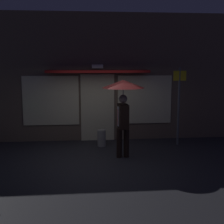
# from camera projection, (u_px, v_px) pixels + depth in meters

# --- Properties ---
(ground_plane) EXTENTS (18.00, 18.00, 0.00)m
(ground_plane) POSITION_uv_depth(u_px,v_px,m) (102.00, 161.00, 8.01)
(ground_plane) COLOR #26262B
(building_facade) EXTENTS (10.14, 1.00, 4.16)m
(building_facade) POSITION_uv_depth(u_px,v_px,m) (97.00, 78.00, 9.98)
(building_facade) COLOR brown
(building_facade) RESTS_ON ground
(person_with_umbrella) EXTENTS (1.13, 1.13, 2.12)m
(person_with_umbrella) POSITION_uv_depth(u_px,v_px,m) (123.00, 96.00, 8.04)
(person_with_umbrella) COLOR black
(person_with_umbrella) RESTS_ON ground
(street_sign_post) EXTENTS (0.40, 0.07, 2.42)m
(street_sign_post) POSITION_uv_depth(u_px,v_px,m) (179.00, 102.00, 9.37)
(street_sign_post) COLOR #595B60
(street_sign_post) RESTS_ON ground
(sidewalk_bollard) EXTENTS (0.26, 0.26, 0.51)m
(sidewalk_bollard) POSITION_uv_depth(u_px,v_px,m) (102.00, 138.00, 9.39)
(sidewalk_bollard) COLOR #9E998E
(sidewalk_bollard) RESTS_ON ground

